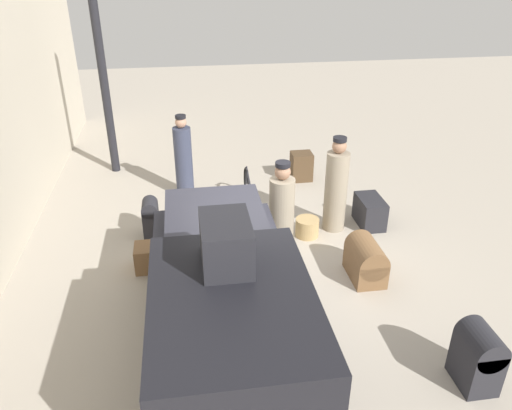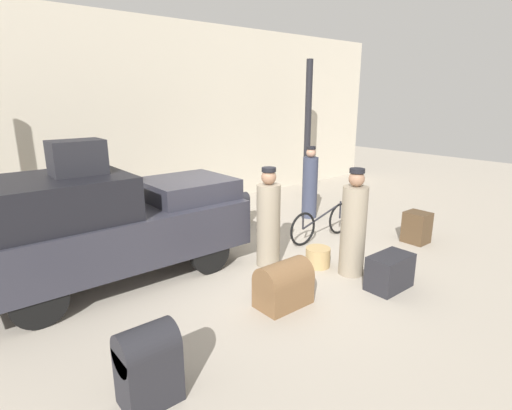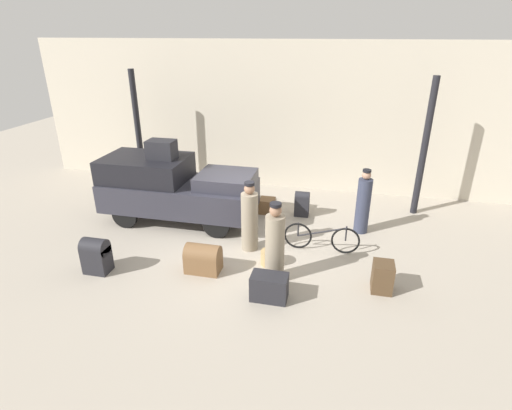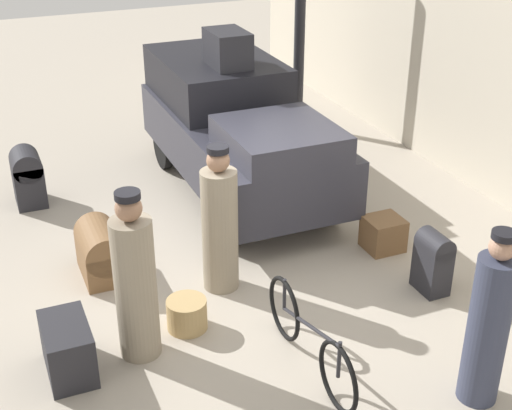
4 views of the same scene
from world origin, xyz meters
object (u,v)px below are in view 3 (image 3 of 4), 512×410
object	(u,v)px
trunk_large_brown	(96,254)
suitcase_tan_flat	(203,258)
trunk_on_truck_roof	(161,149)
porter_standing_middle	(250,219)
porter_lifting_near_truck	(275,246)
truck	(174,187)
suitcase_small_leather	(382,277)
wicker_basket	(270,258)
trunk_umber_medium	(269,287)
bicycle	(321,238)
suitcase_black_upright	(267,206)
trunk_wicker_pale	(302,203)
porter_with_bicycle	(363,204)

from	to	relation	value
trunk_large_brown	suitcase_tan_flat	distance (m)	2.25
suitcase_tan_flat	trunk_on_truck_roof	xyz separation A→B (m)	(-1.83, 2.25, 1.64)
porter_standing_middle	trunk_on_truck_roof	size ratio (longest dim) A/B	2.37
trunk_large_brown	suitcase_tan_flat	xyz separation A→B (m)	(2.18, 0.52, -0.11)
porter_lifting_near_truck	truck	bearing A→B (deg)	144.56
suitcase_small_leather	wicker_basket	bearing A→B (deg)	169.23
trunk_large_brown	trunk_umber_medium	world-z (taller)	trunk_large_brown
bicycle	trunk_large_brown	world-z (taller)	trunk_large_brown
wicker_basket	trunk_large_brown	distance (m)	3.69
truck	porter_standing_middle	distance (m)	2.56
porter_lifting_near_truck	suitcase_small_leather	bearing A→B (deg)	2.33
wicker_basket	suitcase_black_upright	xyz separation A→B (m)	(-0.60, 2.67, 0.04)
suitcase_small_leather	trunk_on_truck_roof	size ratio (longest dim) A/B	0.86
porter_standing_middle	suitcase_black_upright	xyz separation A→B (m)	(-0.01, 2.08, -0.56)
trunk_umber_medium	trunk_on_truck_roof	world-z (taller)	trunk_on_truck_roof
trunk_umber_medium	porter_standing_middle	bearing A→B (deg)	114.48
trunk_on_truck_roof	trunk_umber_medium	bearing A→B (deg)	-40.41
porter_standing_middle	truck	bearing A→B (deg)	154.74
trunk_large_brown	suitcase_tan_flat	bearing A→B (deg)	13.37
trunk_wicker_pale	trunk_on_truck_roof	bearing A→B (deg)	-164.40
trunk_umber_medium	suitcase_small_leather	bearing A→B (deg)	19.90
porter_with_bicycle	trunk_wicker_pale	distance (m)	1.74
suitcase_black_upright	trunk_umber_medium	xyz separation A→B (m)	(0.82, -3.88, 0.06)
trunk_wicker_pale	trunk_umber_medium	bearing A→B (deg)	-92.33
trunk_wicker_pale	suitcase_tan_flat	distance (m)	3.66
truck	trunk_wicker_pale	bearing A→B (deg)	16.77
truck	wicker_basket	distance (m)	3.44
suitcase_small_leather	suitcase_black_upright	distance (m)	4.28
wicker_basket	suitcase_small_leather	bearing A→B (deg)	-10.77
suitcase_black_upright	trunk_umber_medium	distance (m)	3.96
trunk_umber_medium	truck	bearing A→B (deg)	137.32
porter_lifting_near_truck	suitcase_small_leather	world-z (taller)	porter_lifting_near_truck
porter_lifting_near_truck	trunk_on_truck_roof	distance (m)	4.18
porter_standing_middle	trunk_large_brown	bearing A→B (deg)	-150.13
suitcase_tan_flat	porter_lifting_near_truck	bearing A→B (deg)	1.58
truck	porter_with_bicycle	distance (m)	4.88
porter_lifting_near_truck	trunk_large_brown	world-z (taller)	porter_lifting_near_truck
trunk_wicker_pale	suitcase_black_upright	size ratio (longest dim) A/B	1.62
trunk_wicker_pale	porter_with_bicycle	bearing A→B (deg)	-21.38
wicker_basket	porter_standing_middle	xyz separation A→B (m)	(-0.60, 0.59, 0.60)
porter_with_bicycle	porter_standing_middle	bearing A→B (deg)	-150.25
wicker_basket	trunk_large_brown	xyz separation A→B (m)	(-3.52, -1.09, 0.25)
porter_with_bicycle	suitcase_tan_flat	world-z (taller)	porter_with_bicycle
porter_standing_middle	suitcase_small_leather	size ratio (longest dim) A/B	2.75
truck	trunk_wicker_pale	xyz separation A→B (m)	(3.28, 0.99, -0.56)
wicker_basket	suitcase_small_leather	size ratio (longest dim) A/B	0.68
porter_lifting_near_truck	porter_with_bicycle	world-z (taller)	porter_lifting_near_truck
suitcase_tan_flat	trunk_on_truck_roof	bearing A→B (deg)	129.21
trunk_on_truck_roof	bicycle	bearing A→B (deg)	-11.21
trunk_umber_medium	wicker_basket	bearing A→B (deg)	100.37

